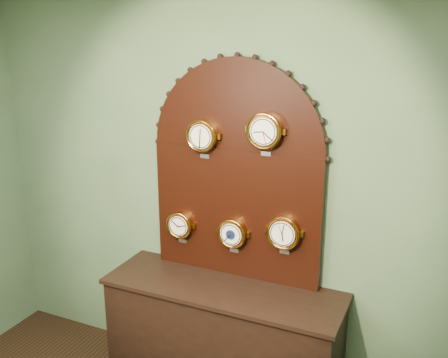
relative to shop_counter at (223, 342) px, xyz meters
The scene contains 8 objects.
wall_back 1.04m from the shop_counter, 90.00° to the left, with size 4.00×4.00×0.00m, color #4E6948.
shop_counter is the anchor object (origin of this frame).
display_board 1.25m from the shop_counter, 90.00° to the left, with size 1.26×0.06×1.53m.
roman_clock 1.44m from the shop_counter, 144.90° to the left, with size 0.22×0.08×0.27m.
arabic_clock 1.51m from the shop_counter, 35.09° to the left, with size 0.24×0.08×0.29m.
hygrometer 0.87m from the shop_counter, 159.16° to the left, with size 0.20×0.08×0.25m.
barometer 0.77m from the shop_counter, 89.06° to the left, with size 0.21×0.08×0.26m.
tide_clock 0.92m from the shop_counter, 22.82° to the left, with size 0.23×0.08×0.28m.
Camera 1 is at (1.28, -0.56, 2.50)m, focal length 40.80 mm.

